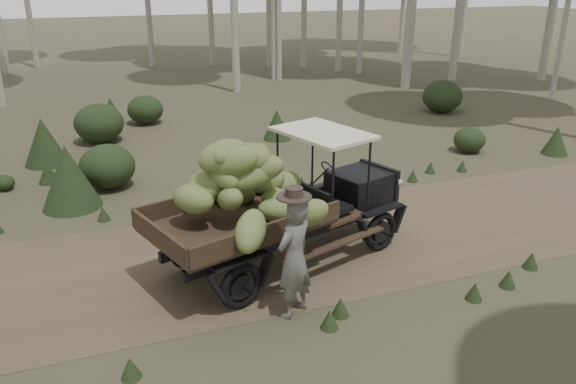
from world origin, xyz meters
The scene contains 5 objects.
ground centered at (0.00, 0.00, 0.00)m, with size 120.00×120.00×0.00m, color #473D2B.
dirt_track centered at (0.00, 0.00, 0.00)m, with size 70.00×4.00×0.01m, color brown.
banana_truck centered at (-0.88, -0.45, 1.38)m, with size 5.02×3.20×2.49m.
farmer centered at (-0.99, -1.98, 0.95)m, with size 0.81×0.73×2.01m.
undergrowth centered at (-2.25, 1.35, 0.55)m, with size 22.16×22.24×1.39m.
Camera 1 is at (-3.54, -8.63, 4.76)m, focal length 35.00 mm.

